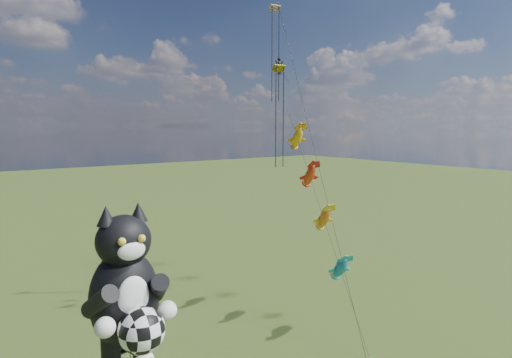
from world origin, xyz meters
TOP-DOWN VIEW (x-y plane):
  - cat_kite_rig at (-2.30, -2.13)m, footprint 3.01×4.36m
  - fish_windsock_rig at (17.33, 8.42)m, footprint 5.76×14.97m
  - parafoil_rig at (15.93, 11.38)m, footprint 6.39×16.68m

SIDE VIEW (x-z plane):
  - fish_windsock_rig at x=17.33m, z-range 1.02..17.79m
  - cat_kite_rig at x=-2.30m, z-range 3.17..15.68m
  - parafoil_rig at x=15.93m, z-range 6.06..32.83m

